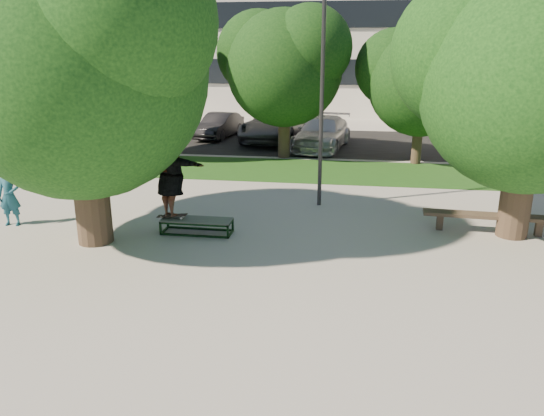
% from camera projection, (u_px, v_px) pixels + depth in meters
% --- Properties ---
extents(ground, '(120.00, 120.00, 0.00)m').
position_uv_depth(ground, '(257.00, 268.00, 11.47)').
color(ground, '#9C9790').
rests_on(ground, ground).
extents(grass_strip, '(30.00, 4.00, 0.02)m').
position_uv_depth(grass_strip, '(327.00, 171.00, 20.30)').
color(grass_strip, '#1E4A15').
rests_on(grass_strip, ground).
extents(asphalt_strip, '(40.00, 8.00, 0.01)m').
position_uv_depth(asphalt_strip, '(314.00, 142.00, 26.59)').
color(asphalt_strip, black).
rests_on(asphalt_strip, ground).
extents(tree_left, '(6.96, 5.95, 7.12)m').
position_uv_depth(tree_left, '(75.00, 55.00, 11.84)').
color(tree_left, '#38281E').
rests_on(tree_left, ground).
extents(tree_right, '(6.24, 5.33, 6.51)m').
position_uv_depth(tree_right, '(529.00, 69.00, 12.33)').
color(tree_right, '#38281E').
rests_on(tree_right, ground).
extents(bg_tree_left, '(5.28, 4.51, 5.77)m').
position_uv_depth(bg_tree_left, '(147.00, 68.00, 21.80)').
color(bg_tree_left, '#38281E').
rests_on(bg_tree_left, ground).
extents(bg_tree_mid, '(5.76, 4.92, 6.24)m').
position_uv_depth(bg_tree_mid, '(283.00, 61.00, 21.87)').
color(bg_tree_mid, '#38281E').
rests_on(bg_tree_mid, ground).
extents(bg_tree_right, '(5.04, 4.31, 5.43)m').
position_uv_depth(bg_tree_right, '(420.00, 76.00, 20.74)').
color(bg_tree_right, '#38281E').
rests_on(bg_tree_right, ground).
extents(lamppost, '(0.25, 0.15, 6.11)m').
position_uv_depth(lamppost, '(322.00, 99.00, 15.13)').
color(lamppost, '#2D2D30').
rests_on(lamppost, ground).
extents(grind_box, '(1.80, 0.60, 0.38)m').
position_uv_depth(grind_box, '(197.00, 226.00, 13.57)').
color(grind_box, black).
rests_on(grind_box, ground).
extents(skater_rig, '(2.32, 1.36, 1.91)m').
position_uv_depth(skater_rig, '(170.00, 181.00, 13.32)').
color(skater_rig, white).
rests_on(skater_rig, grind_box).
extents(bystander, '(0.64, 0.46, 1.62)m').
position_uv_depth(bystander, '(9.00, 196.00, 14.01)').
color(bystander, navy).
rests_on(bystander, ground).
extents(bench, '(3.29, 0.64, 0.50)m').
position_uv_depth(bench, '(489.00, 217.00, 13.53)').
color(bench, '#4A3B2C').
rests_on(bench, ground).
extents(car_silver_a, '(2.08, 4.19, 1.37)m').
position_uv_depth(car_silver_a, '(155.00, 125.00, 27.41)').
color(car_silver_a, '#A3A4A8').
rests_on(car_silver_a, asphalt_strip).
extents(car_dark, '(1.95, 4.04, 1.28)m').
position_uv_depth(car_dark, '(219.00, 126.00, 27.61)').
color(car_dark, black).
rests_on(car_dark, asphalt_strip).
extents(car_grey, '(3.29, 5.94, 1.57)m').
position_uv_depth(car_grey, '(275.00, 125.00, 26.73)').
color(car_grey, '#515155').
rests_on(car_grey, asphalt_strip).
extents(car_silver_b, '(2.81, 5.30, 1.46)m').
position_uv_depth(car_silver_b, '(322.00, 133.00, 24.64)').
color(car_silver_b, silver).
rests_on(car_silver_b, asphalt_strip).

